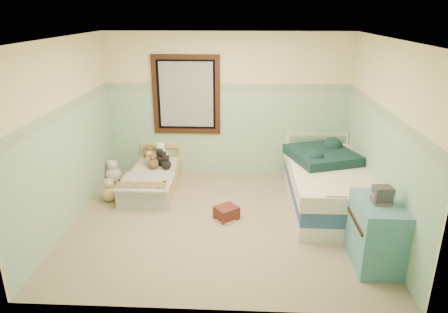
{
  "coord_description": "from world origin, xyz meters",
  "views": [
    {
      "loc": [
        0.28,
        -5.08,
        2.84
      ],
      "look_at": [
        0.02,
        0.35,
        0.85
      ],
      "focal_mm": 32.49,
      "sensor_mm": 36.0,
      "label": 1
    }
  ],
  "objects_px": {
    "plush_floor_tan": "(110,193)",
    "red_pillow": "(226,213)",
    "plush_floor_cream": "(113,175)",
    "dresser": "(376,233)",
    "twin_bed_frame": "(325,200)",
    "floor_book": "(225,221)",
    "toddler_bed_frame": "(153,184)"
  },
  "relations": [
    {
      "from": "toddler_bed_frame",
      "to": "floor_book",
      "type": "bearing_deg",
      "value": -40.05
    },
    {
      "from": "plush_floor_cream",
      "to": "red_pillow",
      "type": "bearing_deg",
      "value": -31.15
    },
    {
      "from": "plush_floor_tan",
      "to": "dresser",
      "type": "relative_size",
      "value": 0.32
    },
    {
      "from": "dresser",
      "to": "twin_bed_frame",
      "type": "bearing_deg",
      "value": 101.6
    },
    {
      "from": "toddler_bed_frame",
      "to": "plush_floor_tan",
      "type": "relative_size",
      "value": 5.9
    },
    {
      "from": "toddler_bed_frame",
      "to": "plush_floor_tan",
      "type": "distance_m",
      "value": 0.75
    },
    {
      "from": "twin_bed_frame",
      "to": "dresser",
      "type": "height_order",
      "value": "dresser"
    },
    {
      "from": "dresser",
      "to": "floor_book",
      "type": "height_order",
      "value": "dresser"
    },
    {
      "from": "plush_floor_tan",
      "to": "twin_bed_frame",
      "type": "xyz_separation_m",
      "value": [
        3.33,
        -0.04,
        -0.02
      ]
    },
    {
      "from": "plush_floor_tan",
      "to": "red_pillow",
      "type": "xyz_separation_m",
      "value": [
        1.85,
        -0.49,
        -0.03
      ]
    },
    {
      "from": "plush_floor_cream",
      "to": "plush_floor_tan",
      "type": "bearing_deg",
      "value": -77.03
    },
    {
      "from": "twin_bed_frame",
      "to": "floor_book",
      "type": "distance_m",
      "value": 1.59
    },
    {
      "from": "twin_bed_frame",
      "to": "red_pillow",
      "type": "height_order",
      "value": "twin_bed_frame"
    },
    {
      "from": "toddler_bed_frame",
      "to": "floor_book",
      "type": "xyz_separation_m",
      "value": [
        1.25,
        -1.05,
        -0.08
      ]
    },
    {
      "from": "toddler_bed_frame",
      "to": "red_pillow",
      "type": "relative_size",
      "value": 4.97
    },
    {
      "from": "plush_floor_tan",
      "to": "red_pillow",
      "type": "distance_m",
      "value": 1.91
    },
    {
      "from": "dresser",
      "to": "floor_book",
      "type": "distance_m",
      "value": 2.04
    },
    {
      "from": "floor_book",
      "to": "plush_floor_tan",
      "type": "bearing_deg",
      "value": -165.42
    },
    {
      "from": "plush_floor_cream",
      "to": "dresser",
      "type": "distance_m",
      "value": 4.39
    },
    {
      "from": "red_pillow",
      "to": "plush_floor_cream",
      "type": "bearing_deg",
      "value": 148.85
    },
    {
      "from": "plush_floor_cream",
      "to": "twin_bed_frame",
      "type": "relative_size",
      "value": 0.13
    },
    {
      "from": "plush_floor_cream",
      "to": "floor_book",
      "type": "height_order",
      "value": "plush_floor_cream"
    },
    {
      "from": "plush_floor_cream",
      "to": "red_pillow",
      "type": "distance_m",
      "value": 2.36
    },
    {
      "from": "plush_floor_cream",
      "to": "red_pillow",
      "type": "height_order",
      "value": "plush_floor_cream"
    },
    {
      "from": "floor_book",
      "to": "red_pillow",
      "type": "bearing_deg",
      "value": 111.79
    },
    {
      "from": "toddler_bed_frame",
      "to": "floor_book",
      "type": "distance_m",
      "value": 1.64
    },
    {
      "from": "plush_floor_tan",
      "to": "twin_bed_frame",
      "type": "bearing_deg",
      "value": -0.73
    },
    {
      "from": "plush_floor_cream",
      "to": "dresser",
      "type": "bearing_deg",
      "value": -30.07
    },
    {
      "from": "toddler_bed_frame",
      "to": "twin_bed_frame",
      "type": "distance_m",
      "value": 2.8
    },
    {
      "from": "toddler_bed_frame",
      "to": "red_pillow",
      "type": "bearing_deg",
      "value": -37.41
    },
    {
      "from": "plush_floor_cream",
      "to": "dresser",
      "type": "height_order",
      "value": "dresser"
    },
    {
      "from": "twin_bed_frame",
      "to": "floor_book",
      "type": "height_order",
      "value": "twin_bed_frame"
    }
  ]
}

